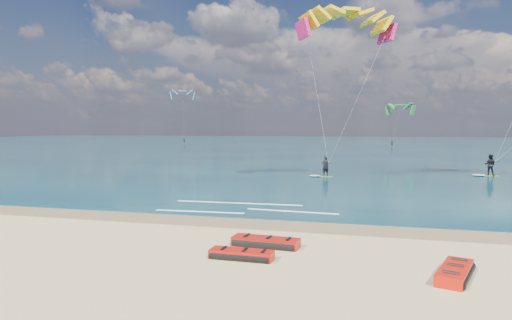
{
  "coord_description": "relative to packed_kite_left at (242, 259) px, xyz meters",
  "views": [
    {
      "loc": [
        7.33,
        -17.07,
        4.45
      ],
      "look_at": [
        0.67,
        8.0,
        2.59
      ],
      "focal_mm": 32.0,
      "sensor_mm": 36.0,
      "label": 1
    }
  ],
  "objects": [
    {
      "name": "sea",
      "position": [
        -2.97,
        106.55,
        0.02
      ],
      "size": [
        320.0,
        200.0,
        0.04
      ],
      "primitive_type": "cube",
      "color": "#092734",
      "rests_on": "ground"
    },
    {
      "name": "packed_kite_left",
      "position": [
        0.0,
        0.0,
        0.0
      ],
      "size": [
        2.38,
        1.05,
        0.36
      ],
      "primitive_type": null,
      "rotation": [
        0.0,
        0.0,
        -0.02
      ],
      "color": "#B51309",
      "rests_on": "ground"
    },
    {
      "name": "wet_sand_strip",
      "position": [
        -2.97,
        5.55,
        0.0
      ],
      "size": [
        320.0,
        2.4,
        0.01
      ],
      "primitive_type": "cube",
      "color": "brown",
      "rests_on": "ground"
    },
    {
      "name": "shoreline_foam",
      "position": [
        -2.72,
        9.27,
        0.04
      ],
      "size": [
        9.72,
        3.61,
        0.01
      ],
      "color": "white",
      "rests_on": "ground"
    },
    {
      "name": "packed_kite_mid",
      "position": [
        0.41,
        1.78,
        0.0
      ],
      "size": [
        2.81,
        1.34,
        0.41
      ],
      "primitive_type": null,
      "rotation": [
        0.0,
        0.0,
        -0.08
      ],
      "color": "#AA140B",
      "rests_on": "ground"
    },
    {
      "name": "packed_kite_right",
      "position": [
        6.66,
        -0.27,
        0.0
      ],
      "size": [
        1.81,
        2.74,
        0.4
      ],
      "primitive_type": null,
      "rotation": [
        0.0,
        0.0,
        1.27
      ],
      "color": "red",
      "rests_on": "ground"
    },
    {
      "name": "ground",
      "position": [
        -2.97,
        42.55,
        0.0
      ],
      "size": [
        320.0,
        320.0,
        0.0
      ],
      "primitive_type": "plane",
      "color": "tan",
      "rests_on": "ground"
    },
    {
      "name": "distant_kites",
      "position": [
        -4.63,
        88.52,
        5.63
      ],
      "size": [
        88.24,
        18.78,
        13.72
      ],
      "color": "teal",
      "rests_on": "ground"
    },
    {
      "name": "kitesurfer_main",
      "position": [
        1.01,
        23.99,
        7.91
      ],
      "size": [
        8.63,
        7.6,
        14.92
      ],
      "rotation": [
        0.0,
        0.0,
        0.0
      ],
      "color": "gold",
      "rests_on": "sea"
    }
  ]
}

